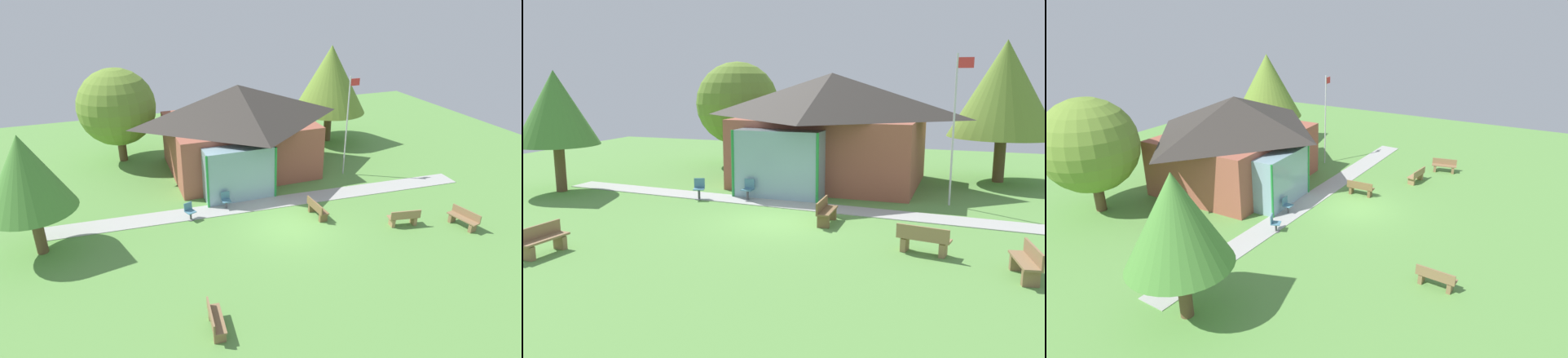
# 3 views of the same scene
# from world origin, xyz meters

# --- Properties ---
(ground_plane) EXTENTS (44.00, 44.00, 0.00)m
(ground_plane) POSITION_xyz_m (0.00, 0.00, 0.00)
(ground_plane) COLOR #609947
(pavilion) EXTENTS (9.19, 8.35, 5.20)m
(pavilion) POSITION_xyz_m (-0.11, 7.48, 2.71)
(pavilion) COLOR #A35642
(pavilion) RESTS_ON ground_plane
(footpath) EXTENTS (22.27, 2.64, 0.03)m
(footpath) POSITION_xyz_m (0.00, 2.53, 0.01)
(footpath) COLOR #ADADA8
(footpath) RESTS_ON ground_plane
(flagpole) EXTENTS (0.64, 0.08, 5.87)m
(flagpole) POSITION_xyz_m (5.59, 4.63, 3.23)
(flagpole) COLOR silver
(flagpole) RESTS_ON ground_plane
(bench_rear_near_path) EXTENTS (0.49, 1.51, 0.84)m
(bench_rear_near_path) POSITION_xyz_m (1.65, 0.40, 0.40)
(bench_rear_near_path) COLOR brown
(bench_rear_near_path) RESTS_ON ground_plane
(bench_front_left) EXTENTS (0.58, 1.53, 0.84)m
(bench_front_left) POSITION_xyz_m (-5.07, -5.46, 0.40)
(bench_front_left) COLOR olive
(bench_front_left) RESTS_ON ground_plane
(bench_lawn_far_right) EXTENTS (0.71, 1.56, 0.84)m
(bench_lawn_far_right) POSITION_xyz_m (7.72, -2.87, 0.40)
(bench_lawn_far_right) COLOR olive
(bench_lawn_far_right) RESTS_ON ground_plane
(bench_mid_right) EXTENTS (1.55, 0.70, 0.84)m
(bench_mid_right) POSITION_xyz_m (5.12, -1.82, 0.40)
(bench_mid_right) COLOR #9E7A51
(bench_mid_right) RESTS_ON ground_plane
(patio_chair_porch_left) EXTENTS (0.46, 0.46, 0.86)m
(patio_chair_porch_left) POSITION_xyz_m (-2.31, 2.81, 0.42)
(patio_chair_porch_left) COLOR teal
(patio_chair_porch_left) RESTS_ON ground_plane
(patio_chair_west) EXTENTS (0.57, 0.57, 0.86)m
(patio_chair_west) POSITION_xyz_m (-4.29, 2.28, 0.42)
(patio_chair_west) COLOR teal
(patio_chair_west) RESTS_ON ground_plane
(tree_behind_pavilion_right) EXTENTS (5.05, 5.05, 6.74)m
(tree_behind_pavilion_right) POSITION_xyz_m (7.57, 10.51, 4.44)
(tree_behind_pavilion_right) COLOR brown
(tree_behind_pavilion_right) RESTS_ON ground_plane
(tree_behind_pavilion_left) EXTENTS (4.78, 4.78, 5.92)m
(tree_behind_pavilion_left) POSITION_xyz_m (-6.71, 11.53, 3.52)
(tree_behind_pavilion_left) COLOR brown
(tree_behind_pavilion_left) RESTS_ON ground_plane
(tree_west_hedge) EXTENTS (3.59, 3.59, 5.30)m
(tree_west_hedge) POSITION_xyz_m (-10.84, 1.64, 3.66)
(tree_west_hedge) COLOR brown
(tree_west_hedge) RESTS_ON ground_plane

